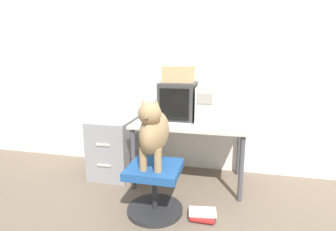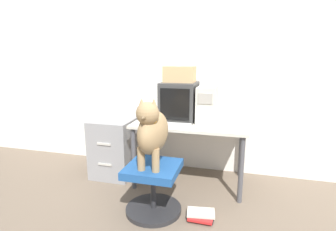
{
  "view_description": "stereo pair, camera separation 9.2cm",
  "coord_description": "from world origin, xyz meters",
  "px_view_note": "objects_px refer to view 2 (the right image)",
  "views": [
    {
      "loc": [
        0.4,
        -2.47,
        1.42
      ],
      "look_at": [
        -0.19,
        0.08,
        0.84
      ],
      "focal_mm": 28.0,
      "sensor_mm": 36.0,
      "label": 1
    },
    {
      "loc": [
        0.49,
        -2.44,
        1.42
      ],
      "look_at": [
        -0.19,
        0.08,
        0.84
      ],
      "focal_mm": 28.0,
      "sensor_mm": 36.0,
      "label": 2
    }
  ],
  "objects_px": {
    "pc_tower": "(207,104)",
    "filing_cabinet": "(116,146)",
    "book_stack_floor": "(201,215)",
    "crt_monitor": "(179,101)",
    "office_chair": "(153,186)",
    "cardboard_box": "(180,74)",
    "dog": "(152,130)",
    "keyboard": "(168,125)"
  },
  "relations": [
    {
      "from": "keyboard",
      "to": "pc_tower",
      "type": "bearing_deg",
      "value": 45.93
    },
    {
      "from": "crt_monitor",
      "to": "dog",
      "type": "bearing_deg",
      "value": -94.49
    },
    {
      "from": "office_chair",
      "to": "book_stack_floor",
      "type": "bearing_deg",
      "value": -0.01
    },
    {
      "from": "keyboard",
      "to": "filing_cabinet",
      "type": "bearing_deg",
      "value": 160.57
    },
    {
      "from": "filing_cabinet",
      "to": "cardboard_box",
      "type": "bearing_deg",
      "value": 7.12
    },
    {
      "from": "office_chair",
      "to": "filing_cabinet",
      "type": "relative_size",
      "value": 0.75
    },
    {
      "from": "crt_monitor",
      "to": "keyboard",
      "type": "xyz_separation_m",
      "value": [
        -0.03,
        -0.35,
        -0.2
      ]
    },
    {
      "from": "pc_tower",
      "to": "filing_cabinet",
      "type": "height_order",
      "value": "pc_tower"
    },
    {
      "from": "crt_monitor",
      "to": "filing_cabinet",
      "type": "distance_m",
      "value": 0.98
    },
    {
      "from": "dog",
      "to": "cardboard_box",
      "type": "relative_size",
      "value": 1.83
    },
    {
      "from": "dog",
      "to": "book_stack_floor",
      "type": "xyz_separation_m",
      "value": [
        0.45,
        0.01,
        -0.77
      ]
    },
    {
      "from": "keyboard",
      "to": "cardboard_box",
      "type": "bearing_deg",
      "value": 84.49
    },
    {
      "from": "dog",
      "to": "book_stack_floor",
      "type": "height_order",
      "value": "dog"
    },
    {
      "from": "crt_monitor",
      "to": "cardboard_box",
      "type": "bearing_deg",
      "value": 90.0
    },
    {
      "from": "pc_tower",
      "to": "filing_cabinet",
      "type": "xyz_separation_m",
      "value": [
        -1.1,
        -0.11,
        -0.57
      ]
    },
    {
      "from": "cardboard_box",
      "to": "book_stack_floor",
      "type": "height_order",
      "value": "cardboard_box"
    },
    {
      "from": "keyboard",
      "to": "crt_monitor",
      "type": "bearing_deg",
      "value": 84.43
    },
    {
      "from": "keyboard",
      "to": "filing_cabinet",
      "type": "relative_size",
      "value": 0.65
    },
    {
      "from": "crt_monitor",
      "to": "pc_tower",
      "type": "distance_m",
      "value": 0.32
    },
    {
      "from": "crt_monitor",
      "to": "book_stack_floor",
      "type": "distance_m",
      "value": 1.26
    },
    {
      "from": "dog",
      "to": "cardboard_box",
      "type": "height_order",
      "value": "cardboard_box"
    },
    {
      "from": "dog",
      "to": "keyboard",
      "type": "bearing_deg",
      "value": 86.37
    },
    {
      "from": "office_chair",
      "to": "dog",
      "type": "relative_size",
      "value": 0.83
    },
    {
      "from": "keyboard",
      "to": "cardboard_box",
      "type": "xyz_separation_m",
      "value": [
        0.03,
        0.36,
        0.51
      ]
    },
    {
      "from": "dog",
      "to": "cardboard_box",
      "type": "bearing_deg",
      "value": 85.53
    },
    {
      "from": "keyboard",
      "to": "office_chair",
      "type": "xyz_separation_m",
      "value": [
        -0.03,
        -0.44,
        -0.48
      ]
    },
    {
      "from": "dog",
      "to": "book_stack_floor",
      "type": "bearing_deg",
      "value": 0.93
    },
    {
      "from": "keyboard",
      "to": "dog",
      "type": "xyz_separation_m",
      "value": [
        -0.03,
        -0.45,
        0.06
      ]
    },
    {
      "from": "pc_tower",
      "to": "keyboard",
      "type": "distance_m",
      "value": 0.54
    },
    {
      "from": "dog",
      "to": "filing_cabinet",
      "type": "bearing_deg",
      "value": 135.16
    },
    {
      "from": "book_stack_floor",
      "to": "crt_monitor",
      "type": "bearing_deg",
      "value": 116.02
    },
    {
      "from": "pc_tower",
      "to": "office_chair",
      "type": "height_order",
      "value": "pc_tower"
    },
    {
      "from": "pc_tower",
      "to": "office_chair",
      "type": "distance_m",
      "value": 1.11
    },
    {
      "from": "filing_cabinet",
      "to": "book_stack_floor",
      "type": "bearing_deg",
      "value": -31.08
    },
    {
      "from": "pc_tower",
      "to": "filing_cabinet",
      "type": "distance_m",
      "value": 1.24
    },
    {
      "from": "book_stack_floor",
      "to": "cardboard_box",
      "type": "bearing_deg",
      "value": 115.91
    },
    {
      "from": "pc_tower",
      "to": "filing_cabinet",
      "type": "bearing_deg",
      "value": -174.5
    },
    {
      "from": "pc_tower",
      "to": "keyboard",
      "type": "xyz_separation_m",
      "value": [
        -0.35,
        -0.37,
        -0.18
      ]
    },
    {
      "from": "book_stack_floor",
      "to": "office_chair",
      "type": "bearing_deg",
      "value": 179.99
    },
    {
      "from": "pc_tower",
      "to": "cardboard_box",
      "type": "bearing_deg",
      "value": -178.47
    },
    {
      "from": "dog",
      "to": "office_chair",
      "type": "bearing_deg",
      "value": 90.0
    },
    {
      "from": "pc_tower",
      "to": "book_stack_floor",
      "type": "xyz_separation_m",
      "value": [
        0.07,
        -0.81,
        -0.89
      ]
    }
  ]
}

